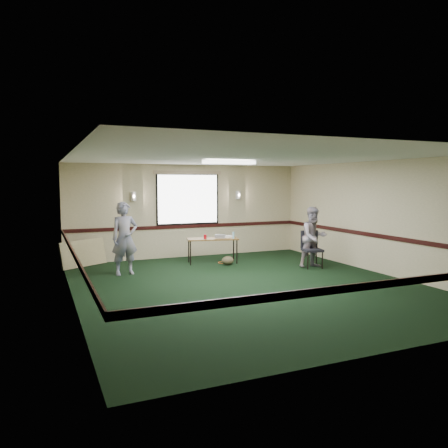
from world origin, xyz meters
name	(u,v)px	position (x,y,z in m)	size (l,w,h in m)	color
ground	(248,286)	(0.00, 0.00, 0.00)	(8.00, 8.00, 0.00)	black
room_shell	(211,206)	(0.00, 2.12, 1.58)	(8.00, 8.02, 8.00)	tan
folding_table	(213,240)	(0.27, 2.71, 0.63)	(1.45, 0.83, 0.68)	brown
projector	(220,236)	(0.49, 2.69, 0.73)	(0.27, 0.22, 0.09)	gray
game_console	(228,236)	(0.72, 2.73, 0.71)	(0.21, 0.16, 0.05)	white
red_cup	(205,237)	(0.03, 2.66, 0.74)	(0.08, 0.08, 0.12)	#A90B13
water_bottle	(233,235)	(0.76, 2.44, 0.77)	(0.05, 0.05, 0.18)	#8DCEE8
duffel_bag	(228,261)	(0.53, 2.30, 0.12)	(0.33, 0.25, 0.24)	#4B422B
cable_coil	(223,263)	(0.56, 2.64, 0.01)	(0.30, 0.30, 0.02)	#DE551B
folded_table	(83,253)	(-3.00, 3.60, 0.34)	(1.34, 0.06, 0.69)	tan
conference_chair	(311,246)	(2.40, 1.20, 0.55)	(0.55, 0.57, 0.94)	black
person_left	(125,238)	(-2.18, 2.17, 0.86)	(0.63, 0.41, 1.73)	#3E4D88
person_right	(314,237)	(2.45, 1.16, 0.78)	(0.76, 0.59, 1.56)	#7B8CC0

